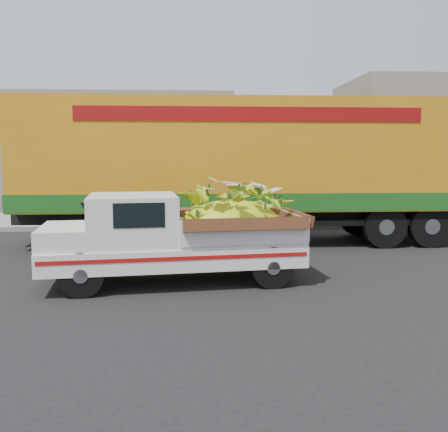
{
  "coord_description": "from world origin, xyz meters",
  "views": [
    {
      "loc": [
        -0.67,
        -9.33,
        2.36
      ],
      "look_at": [
        -0.08,
        0.6,
        1.15
      ],
      "focal_mm": 40.0,
      "sensor_mm": 36.0,
      "label": 1
    }
  ],
  "objects": [
    {
      "name": "ground",
      "position": [
        0.0,
        0.0,
        0.0
      ],
      "size": [
        100.0,
        100.0,
        0.0
      ],
      "primitive_type": "plane",
      "color": "black",
      "rests_on": "ground"
    },
    {
      "name": "curb",
      "position": [
        0.0,
        6.47,
        0.07
      ],
      "size": [
        60.0,
        0.25,
        0.15
      ],
      "primitive_type": "cube",
      "color": "gray",
      "rests_on": "ground"
    },
    {
      "name": "pickup_truck",
      "position": [
        -0.7,
        -0.1,
        0.89
      ],
      "size": [
        4.89,
        2.29,
        1.65
      ],
      "rotation": [
        0.0,
        0.0,
        0.12
      ],
      "color": "black",
      "rests_on": "ground"
    },
    {
      "name": "semi_trailer",
      "position": [
        0.71,
        4.02,
        2.12
      ],
      "size": [
        12.01,
        2.66,
        3.8
      ],
      "rotation": [
        0.0,
        0.0,
        0.01
      ],
      "color": "black",
      "rests_on": "ground"
    },
    {
      "name": "building_left",
      "position": [
        -8.0,
        14.47,
        2.5
      ],
      "size": [
        18.0,
        6.0,
        5.0
      ],
      "primitive_type": "cube",
      "color": "gray",
      "rests_on": "ground"
    },
    {
      "name": "sidewalk",
      "position": [
        0.0,
        8.57,
        0.07
      ],
      "size": [
        60.0,
        4.0,
        0.14
      ],
      "primitive_type": "cube",
      "color": "gray",
      "rests_on": "ground"
    }
  ]
}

